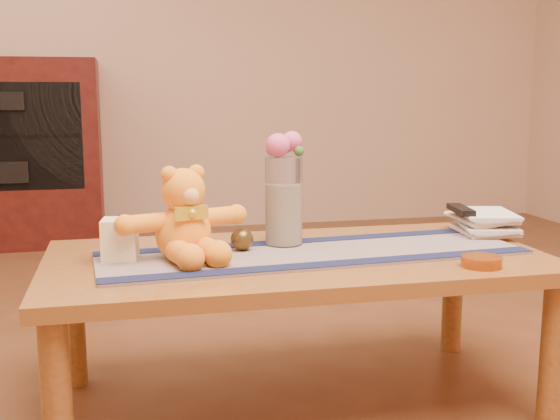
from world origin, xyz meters
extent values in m
plane|color=#512C17|center=(0.00, 0.00, 0.00)|extent=(5.50, 5.50, 0.00)
plane|color=tan|center=(0.00, 2.75, 1.35)|extent=(5.50, 0.00, 5.50)
cube|color=brown|center=(0.00, 0.00, 0.43)|extent=(1.40, 0.70, 0.04)
cylinder|color=brown|center=(-0.64, -0.29, 0.21)|extent=(0.07, 0.07, 0.41)
cylinder|color=brown|center=(0.64, -0.29, 0.21)|extent=(0.07, 0.07, 0.41)
cylinder|color=brown|center=(-0.64, 0.29, 0.21)|extent=(0.07, 0.07, 0.41)
cylinder|color=brown|center=(0.64, 0.29, 0.21)|extent=(0.07, 0.07, 0.41)
cube|color=#1B1E4B|center=(0.04, -0.01, 0.45)|extent=(1.22, 0.43, 0.01)
cube|color=#131839|center=(0.05, -0.16, 0.46)|extent=(1.20, 0.14, 0.00)
cube|color=#131839|center=(0.03, 0.13, 0.46)|extent=(1.20, 0.14, 0.00)
cube|color=#F3E6B3|center=(-0.49, 0.03, 0.51)|extent=(0.10, 0.10, 0.11)
cylinder|color=black|center=(-0.49, 0.03, 0.57)|extent=(0.00, 0.00, 0.01)
cylinder|color=silver|center=(-0.01, 0.10, 0.59)|extent=(0.11, 0.11, 0.26)
cylinder|color=beige|center=(-0.01, 0.10, 0.55)|extent=(0.09, 0.09, 0.18)
sphere|color=#DC4D88|center=(-0.03, 0.09, 0.75)|extent=(0.07, 0.07, 0.07)
sphere|color=#DC4D88|center=(0.01, 0.11, 0.76)|extent=(0.06, 0.06, 0.06)
sphere|color=#5268B3|center=(0.00, 0.14, 0.75)|extent=(0.04, 0.04, 0.04)
sphere|color=#5268B3|center=(-0.04, 0.12, 0.74)|extent=(0.04, 0.04, 0.04)
sphere|color=#33662D|center=(0.03, 0.08, 0.74)|extent=(0.03, 0.03, 0.03)
sphere|color=#443416|center=(-0.15, 0.05, 0.49)|extent=(0.08, 0.08, 0.06)
imported|color=beige|center=(0.57, 0.14, 0.46)|extent=(0.19, 0.24, 0.02)
imported|color=beige|center=(0.58, 0.14, 0.48)|extent=(0.22, 0.26, 0.02)
imported|color=beige|center=(0.57, 0.15, 0.50)|extent=(0.18, 0.23, 0.02)
imported|color=beige|center=(0.58, 0.14, 0.52)|extent=(0.21, 0.25, 0.02)
cube|color=black|center=(0.57, 0.13, 0.54)|extent=(0.07, 0.17, 0.02)
cylinder|color=#BF5914|center=(0.44, -0.24, 0.46)|extent=(0.13, 0.13, 0.03)
camera|label=1|loc=(-0.47, -1.83, 0.90)|focal=43.93mm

